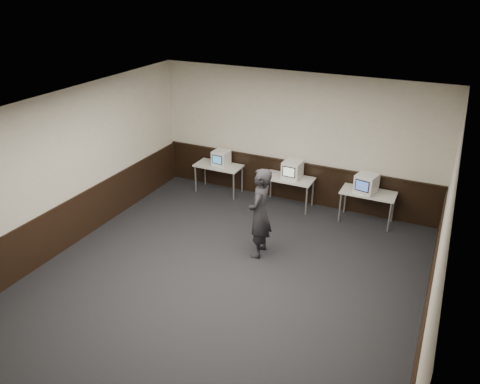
# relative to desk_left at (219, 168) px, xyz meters

# --- Properties ---
(floor) EXTENTS (8.00, 8.00, 0.00)m
(floor) POSITION_rel_desk_left_xyz_m (1.90, -3.60, -0.68)
(floor) COLOR black
(floor) RESTS_ON ground
(ceiling) EXTENTS (8.00, 8.00, 0.00)m
(ceiling) POSITION_rel_desk_left_xyz_m (1.90, -3.60, 2.52)
(ceiling) COLOR white
(ceiling) RESTS_ON back_wall
(back_wall) EXTENTS (7.00, 0.00, 7.00)m
(back_wall) POSITION_rel_desk_left_xyz_m (1.90, 0.40, 0.92)
(back_wall) COLOR silver
(back_wall) RESTS_ON ground
(front_wall) EXTENTS (7.00, 0.00, 7.00)m
(front_wall) POSITION_rel_desk_left_xyz_m (1.90, -7.60, 0.92)
(front_wall) COLOR silver
(front_wall) RESTS_ON ground
(left_wall) EXTENTS (0.00, 8.00, 8.00)m
(left_wall) POSITION_rel_desk_left_xyz_m (-1.60, -3.60, 0.92)
(left_wall) COLOR silver
(left_wall) RESTS_ON ground
(right_wall) EXTENTS (0.00, 8.00, 8.00)m
(right_wall) POSITION_rel_desk_left_xyz_m (5.40, -3.60, 0.92)
(right_wall) COLOR silver
(right_wall) RESTS_ON ground
(wainscot_back) EXTENTS (6.98, 0.04, 1.00)m
(wainscot_back) POSITION_rel_desk_left_xyz_m (1.90, 0.38, -0.18)
(wainscot_back) COLOR black
(wainscot_back) RESTS_ON back_wall
(wainscot_left) EXTENTS (0.04, 7.98, 1.00)m
(wainscot_left) POSITION_rel_desk_left_xyz_m (-1.58, -3.60, -0.18)
(wainscot_left) COLOR black
(wainscot_left) RESTS_ON left_wall
(wainscot_right) EXTENTS (0.04, 7.98, 1.00)m
(wainscot_right) POSITION_rel_desk_left_xyz_m (5.38, -3.60, -0.18)
(wainscot_right) COLOR black
(wainscot_right) RESTS_ON right_wall
(wainscot_rail) EXTENTS (6.98, 0.06, 0.04)m
(wainscot_rail) POSITION_rel_desk_left_xyz_m (1.90, 0.36, 0.34)
(wainscot_rail) COLOR black
(wainscot_rail) RESTS_ON wainscot_back
(desk_left) EXTENTS (1.20, 0.60, 0.75)m
(desk_left) POSITION_rel_desk_left_xyz_m (0.00, 0.00, 0.00)
(desk_left) COLOR silver
(desk_left) RESTS_ON ground
(desk_center) EXTENTS (1.20, 0.60, 0.75)m
(desk_center) POSITION_rel_desk_left_xyz_m (1.90, 0.00, 0.00)
(desk_center) COLOR silver
(desk_center) RESTS_ON ground
(desk_right) EXTENTS (1.20, 0.60, 0.75)m
(desk_right) POSITION_rel_desk_left_xyz_m (3.80, 0.00, 0.00)
(desk_right) COLOR silver
(desk_right) RESTS_ON ground
(emac_left) EXTENTS (0.40, 0.43, 0.38)m
(emac_left) POSITION_rel_desk_left_xyz_m (0.06, 0.04, 0.26)
(emac_left) COLOR white
(emac_left) RESTS_ON desk_left
(emac_center) EXTENTS (0.44, 0.47, 0.42)m
(emac_center) POSITION_rel_desk_left_xyz_m (1.97, 0.03, 0.28)
(emac_center) COLOR white
(emac_center) RESTS_ON desk_center
(emac_right) EXTENTS (0.52, 0.54, 0.43)m
(emac_right) POSITION_rel_desk_left_xyz_m (3.74, -0.04, 0.29)
(emac_right) COLOR white
(emac_right) RESTS_ON desk_right
(person) EXTENTS (0.51, 0.72, 1.87)m
(person) POSITION_rel_desk_left_xyz_m (2.13, -2.30, 0.26)
(person) COLOR black
(person) RESTS_ON ground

